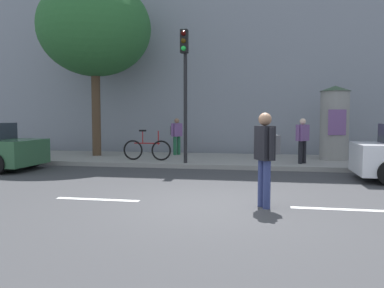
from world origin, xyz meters
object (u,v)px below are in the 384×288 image
Objects in this scene: traffic_light at (185,75)px; pedestrian_near_pole at (302,137)px; street_tree at (95,29)px; pedestrian_with_bag at (266,151)px; pedestrian_in_light_jacket at (176,133)px; poster_column at (334,122)px; bicycle_leaning at (147,149)px.

traffic_light is 4.43m from pedestrian_near_pole.
pedestrian_near_pole is (7.87, -1.28, -4.14)m from street_tree.
pedestrian_with_bag is 1.20× the size of pedestrian_in_light_jacket.
pedestrian_in_light_jacket is (-4.78, 2.15, -0.00)m from pedestrian_near_pole.
street_tree is 5.23m from pedestrian_in_light_jacket.
street_tree reaches higher than poster_column.
pedestrian_near_pole reaches higher than pedestrian_in_light_jacket.
pedestrian_near_pole reaches higher than bicycle_leaning.
bicycle_leaning is at bearing -105.41° from pedestrian_in_light_jacket.
poster_column is at bearing 49.07° from pedestrian_near_pole.
pedestrian_near_pole is at bearing 78.29° from pedestrian_with_bag.
pedestrian_near_pole is (-1.25, -1.44, -0.48)m from poster_column.
street_tree is at bearing -164.25° from pedestrian_in_light_jacket.
pedestrian_in_light_jacket is 0.84× the size of bicycle_leaning.
bicycle_leaning is at bearing -179.87° from pedestrian_near_pole.
street_tree is (-9.11, -0.16, 3.66)m from poster_column.
pedestrian_in_light_jacket is at bearing 15.75° from street_tree.
pedestrian_in_light_jacket is at bearing 113.51° from pedestrian_with_bag.
bicycle_leaning is (-1.51, 0.65, -2.56)m from traffic_light.
pedestrian_near_pole is (1.24, 5.99, -0.04)m from pedestrian_with_bag.
traffic_light is at bearing -170.26° from pedestrian_near_pole.
traffic_light is 2.44× the size of pedestrian_with_bag.
traffic_light is 4.90m from street_tree.
street_tree is 10.65m from pedestrian_with_bag.
pedestrian_near_pole is at bearing 9.74° from traffic_light.
pedestrian_with_bag is at bearing -101.71° from pedestrian_near_pole.
pedestrian_near_pole is at bearing -130.93° from poster_column.
pedestrian_near_pole is 1.01× the size of pedestrian_in_light_jacket.
pedestrian_near_pole is 5.24m from pedestrian_in_light_jacket.
poster_column is at bearing 71.47° from pedestrian_with_bag.
pedestrian_in_light_jacket reaches higher than bicycle_leaning.
pedestrian_with_bag reaches higher than bicycle_leaning.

